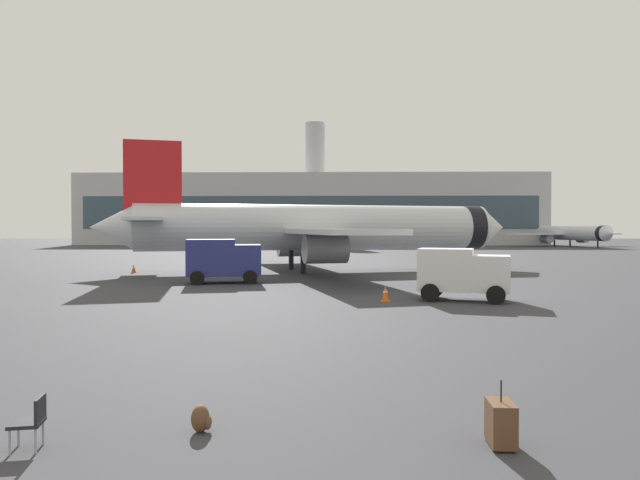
# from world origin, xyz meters

# --- Properties ---
(airplane_at_gate) EXTENTS (35.22, 32.10, 10.50)m
(airplane_at_gate) POSITION_xyz_m (-0.93, 44.22, 3.66)
(airplane_at_gate) COLOR silver
(airplane_at_gate) RESTS_ON ground
(airplane_taxiing) EXTENTS (23.73, 26.09, 7.73)m
(airplane_taxiing) POSITION_xyz_m (46.72, 109.47, 2.69)
(airplane_taxiing) COLOR silver
(airplane_taxiing) RESTS_ON ground
(service_truck) EXTENTS (5.13, 3.29, 2.90)m
(service_truck) POSITION_xyz_m (-6.89, 33.86, 1.61)
(service_truck) COLOR navy
(service_truck) RESTS_ON ground
(cargo_van) EXTENTS (4.78, 3.34, 2.60)m
(cargo_van) POSITION_xyz_m (6.88, 25.17, 1.45)
(cargo_van) COLOR white
(cargo_van) RESTS_ON ground
(safety_cone_near) EXTENTS (0.44, 0.44, 0.71)m
(safety_cone_near) POSITION_xyz_m (-15.84, 42.22, 0.35)
(safety_cone_near) COLOR #F2590C
(safety_cone_near) RESTS_ON ground
(safety_cone_mid) EXTENTS (0.44, 0.44, 0.83)m
(safety_cone_mid) POSITION_xyz_m (3.00, 24.72, 0.41)
(safety_cone_mid) COLOR #F2590C
(safety_cone_mid) RESTS_ON ground
(rolling_suitcase) EXTENTS (0.42, 0.65, 1.10)m
(rolling_suitcase) POSITION_xyz_m (3.20, 6.28, 0.39)
(rolling_suitcase) COLOR brown
(rolling_suitcase) RESTS_ON ground
(traveller_backpack) EXTENTS (0.36, 0.40, 0.48)m
(traveller_backpack) POSITION_xyz_m (-1.92, 6.82, 0.23)
(traveller_backpack) COLOR brown
(traveller_backpack) RESTS_ON ground
(gate_chair) EXTENTS (0.56, 0.56, 0.86)m
(gate_chair) POSITION_xyz_m (-4.49, 5.96, 0.50)
(gate_chair) COLOR black
(gate_chair) RESTS_ON ground
(terminal_building) EXTENTS (102.90, 16.46, 27.69)m
(terminal_building) POSITION_xyz_m (-4.83, 125.29, 7.96)
(terminal_building) COLOR #B2B2B7
(terminal_building) RESTS_ON ground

